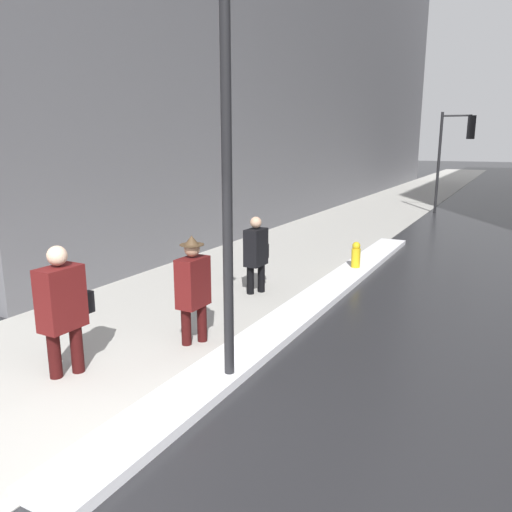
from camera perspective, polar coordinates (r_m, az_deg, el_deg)
name	(u,v)px	position (r m, az deg, el deg)	size (l,w,h in m)	color
ground_plane	(97,451)	(5.30, -17.74, -20.48)	(160.00, 160.00, 0.00)	#232326
sidewalk_slab	(356,221)	(18.98, 11.33, 3.98)	(4.00, 80.00, 0.01)	#B2AFA8
snow_bank_curb	(317,298)	(9.27, 7.03, -4.82)	(0.69, 12.20, 0.12)	white
lamp_post	(226,137)	(5.62, -3.40, 13.42)	(0.28, 0.28, 4.87)	black
traffic_light_near	(458,141)	(21.85, 22.09, 12.11)	(1.31, 0.40, 4.03)	black
pedestrian_trailing	(62,305)	(6.55, -21.26, -5.26)	(0.32, 0.75, 1.67)	#340C0C
pedestrian_in_fedora	(193,286)	(7.14, -7.21, -3.38)	(0.34, 0.50, 1.60)	#340C0C
pedestrian_with_shoulder_bag	(256,251)	(9.50, 0.02, 0.53)	(0.29, 0.70, 1.50)	black
fire_hydrant	(356,257)	(11.37, 11.33, -0.16)	(0.20, 0.20, 0.70)	gold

